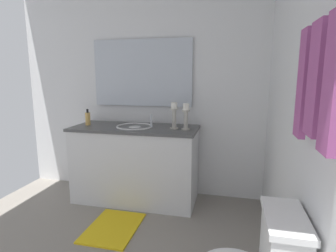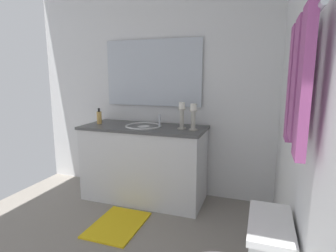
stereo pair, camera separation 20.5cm
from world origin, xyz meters
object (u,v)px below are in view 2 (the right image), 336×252
Objects in this scene: mirror at (153,73)px; vanity_cabinet at (144,163)px; candle_holder_tall at (193,116)px; towel_near_vanity at (292,85)px; bath_mat at (118,225)px; towel_center at (297,80)px; towel_bar at (308,22)px; sink_basin at (144,130)px; candle_holder_short at (182,115)px; soap_bottle at (99,117)px; towel_near_corner at (304,84)px.

vanity_cabinet is at bearing -0.01° from mirror.
candle_holder_tall is 0.54× the size of towel_near_vanity.
bath_mat is at bearing 0.00° from vanity_cabinet.
towel_bar is at bearing 90.00° from towel_center.
sink_basin is 0.35× the size of mirror.
candle_holder_short is (-0.02, -0.13, 0.00)m from candle_holder_tall.
vanity_cabinet is 2.35× the size of towel_bar.
towel_bar is (1.56, 1.35, 1.15)m from vanity_cabinet.
candle_holder_short is at bearing -149.90° from towel_center.
mirror is 1.94× the size of bath_mat.
mirror reaches higher than soap_bottle.
towel_center reaches higher than soap_bottle.
towel_center is (1.56, 1.34, 0.95)m from vanity_cabinet.
towel_center is at bearing 180.00° from towel_near_corner.
soap_bottle reaches higher than bath_mat.
sink_basin is at bearing -139.39° from towel_center.
towel_center is (0.00, -0.02, -0.21)m from towel_bar.
soap_bottle is (0.02, -0.55, 0.49)m from vanity_cabinet.
mirror is at bearing -143.60° from towel_bar.
towel_bar is 1.23× the size of towel_near_corner.
sink_basin is 0.89× the size of towel_center.
candle_holder_tall reaches higher than bath_mat.
bath_mat is (0.62, 0.00, -0.41)m from vanity_cabinet.
candle_holder_tall is at bearing 81.44° from candle_holder_short.
vanity_cabinet is 1.18× the size of mirror.
bath_mat is (-0.93, -1.35, -1.57)m from towel_bar.
towel_center is at bearing 55.09° from bath_mat.
sink_basin is 2.13m from towel_center.
towel_near_vanity and towel_center have the same top height.
vanity_cabinet is at bearing 91.65° from soap_bottle.
towel_bar is at bearing 5.29° from towel_near_vanity.
vanity_cabinet is 3.04× the size of towel_center.
towel_near_vanity and towel_near_corner have the same top height.
towel_center reaches higher than bath_mat.
towel_near_vanity is (1.35, 0.90, 0.36)m from candle_holder_short.
candle_holder_tall is at bearing 89.27° from soap_bottle.
candle_holder_tall is 1.12m from soap_bottle.
mirror is (-0.28, 0.00, 1.00)m from vanity_cabinet.
sink_basin is 0.48m from candle_holder_short.
mirror is 2.43m from towel_near_corner.
towel_center is (1.55, 0.90, 0.38)m from candle_holder_short.
vanity_cabinet is 2.40m from towel_near_corner.
towel_near_vanity is at bearing 61.08° from bath_mat.
candle_holder_short is at bearing 88.58° from sink_basin.
candle_holder_short is at bearing 90.28° from soap_bottle.
candle_holder_tall is at bearing -150.00° from towel_near_vanity.
mirror is at bearing 179.99° from vanity_cabinet.
towel_bar reaches higher than vanity_cabinet.
candle_holder_short is (0.29, 0.44, -0.43)m from mirror.
soap_bottle is at bearing -90.73° from candle_holder_tall.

